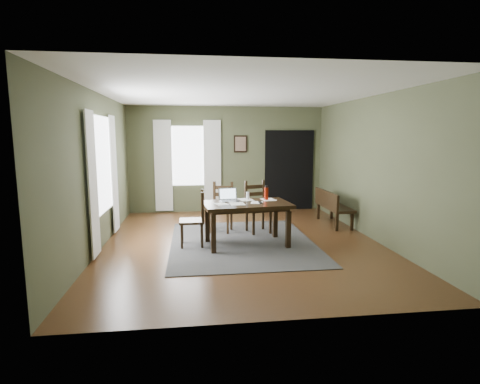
{
  "coord_description": "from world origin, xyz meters",
  "views": [
    {
      "loc": [
        -0.88,
        -6.66,
        1.96
      ],
      "look_at": [
        0.0,
        0.3,
        0.9
      ],
      "focal_mm": 28.0,
      "sensor_mm": 36.0,
      "label": 1
    }
  ],
  "objects": [
    {
      "name": "chair_back_right",
      "position": [
        0.41,
        0.72,
        0.51
      ],
      "size": [
        0.54,
        0.54,
        1.04
      ],
      "rotation": [
        0.0,
        0.0,
        0.23
      ],
      "color": "black",
      "rests_on": "rug"
    },
    {
      "name": "doorway_back",
      "position": [
        1.65,
        2.97,
        1.05
      ],
      "size": [
        1.3,
        0.03,
        2.1
      ],
      "color": "black",
      "rests_on": "ground"
    },
    {
      "name": "paper_b",
      "position": [
        0.25,
        -0.17,
        0.78
      ],
      "size": [
        0.27,
        0.31,
        0.0
      ],
      "primitive_type": "cube",
      "rotation": [
        0.0,
        0.0,
        -0.26
      ],
      "color": "white",
      "rests_on": "dining_table"
    },
    {
      "name": "computer_mouse",
      "position": [
        -0.08,
        -0.05,
        0.79
      ],
      "size": [
        0.07,
        0.11,
        0.04
      ],
      "primitive_type": "cube",
      "rotation": [
        0.0,
        0.0,
        -0.08
      ],
      "color": "#3F3F42",
      "rests_on": "dining_table"
    },
    {
      "name": "chair_back_left",
      "position": [
        -0.31,
        0.87,
        0.49
      ],
      "size": [
        0.55,
        0.55,
        1.01
      ],
      "rotation": [
        0.0,
        0.0,
        -0.31
      ],
      "color": "black",
      "rests_on": "rug"
    },
    {
      "name": "bench",
      "position": [
        2.15,
        1.16,
        0.45
      ],
      "size": [
        0.43,
        1.35,
        0.76
      ],
      "rotation": [
        0.0,
        0.0,
        1.57
      ],
      "color": "black",
      "rests_on": "ground"
    },
    {
      "name": "rug",
      "position": [
        0.0,
        0.0,
        0.01
      ],
      "size": [
        2.6,
        3.2,
        0.01
      ],
      "color": "#363636",
      "rests_on": "ground"
    },
    {
      "name": "paper_a",
      "position": [
        -0.4,
        -0.24,
        0.78
      ],
      "size": [
        0.27,
        0.31,
        0.0
      ],
      "primitive_type": "cube",
      "rotation": [
        0.0,
        0.0,
        0.28
      ],
      "color": "white",
      "rests_on": "dining_table"
    },
    {
      "name": "curtain_back_left",
      "position": [
        -1.62,
        2.94,
        1.2
      ],
      "size": [
        0.44,
        0.03,
        2.3
      ],
      "color": "silver",
      "rests_on": "ground"
    },
    {
      "name": "dining_table",
      "position": [
        0.06,
        -0.17,
        0.68
      ],
      "size": [
        1.61,
        1.07,
        0.76
      ],
      "rotation": [
        0.0,
        0.0,
        0.1
      ],
      "color": "black",
      "rests_on": "rug"
    },
    {
      "name": "curtain_left_near",
      "position": [
        -2.44,
        -0.62,
        1.2
      ],
      "size": [
        0.03,
        0.48,
        2.3
      ],
      "color": "silver",
      "rests_on": "ground"
    },
    {
      "name": "laptop",
      "position": [
        -0.24,
        0.08,
        0.83
      ],
      "size": [
        0.37,
        0.31,
        0.23
      ],
      "rotation": [
        0.0,
        0.0,
        0.12
      ],
      "color": "#B7B7BC",
      "rests_on": "dining_table"
    },
    {
      "name": "curtain_left_far",
      "position": [
        -2.44,
        1.02,
        1.2
      ],
      "size": [
        0.03,
        0.48,
        2.3
      ],
      "color": "silver",
      "rests_on": "ground"
    },
    {
      "name": "paper_d",
      "position": [
        0.51,
        0.1,
        0.78
      ],
      "size": [
        0.28,
        0.34,
        0.0
      ],
      "primitive_type": "cube",
      "rotation": [
        0.0,
        0.0,
        0.15
      ],
      "color": "white",
      "rests_on": "dining_table"
    },
    {
      "name": "paper_c",
      "position": [
        0.09,
        0.15,
        0.78
      ],
      "size": [
        0.3,
        0.36,
        0.0
      ],
      "primitive_type": "cube",
      "rotation": [
        0.0,
        0.0,
        0.23
      ],
      "color": "white",
      "rests_on": "dining_table"
    },
    {
      "name": "water_bottle",
      "position": [
        0.46,
        0.08,
        0.9
      ],
      "size": [
        0.1,
        0.1,
        0.27
      ],
      "rotation": [
        0.0,
        0.0,
        0.42
      ],
      "color": "#B0210D",
      "rests_on": "dining_table"
    },
    {
      "name": "ground",
      "position": [
        0.0,
        0.0,
        -0.01
      ],
      "size": [
        5.0,
        6.0,
        0.01
      ],
      "color": "#492C16"
    },
    {
      "name": "chair_end",
      "position": [
        -0.86,
        -0.11,
        0.49
      ],
      "size": [
        0.44,
        0.43,
        0.99
      ],
      "rotation": [
        0.0,
        0.0,
        -1.57
      ],
      "color": "black",
      "rests_on": "rug"
    },
    {
      "name": "window_left",
      "position": [
        -2.47,
        0.2,
        1.45
      ],
      "size": [
        0.01,
        1.3,
        1.7
      ],
      "color": "white",
      "rests_on": "ground"
    },
    {
      "name": "room_shell",
      "position": [
        0.0,
        0.0,
        1.8
      ],
      "size": [
        5.02,
        6.02,
        2.71
      ],
      "color": "#494E33",
      "rests_on": "ground"
    },
    {
      "name": "drinking_glass",
      "position": [
        0.13,
        0.19,
        0.84
      ],
      "size": [
        0.08,
        0.08,
        0.14
      ],
      "primitive_type": "cylinder",
      "rotation": [
        0.0,
        0.0,
        0.28
      ],
      "color": "silver",
      "rests_on": "dining_table"
    },
    {
      "name": "framed_picture",
      "position": [
        0.35,
        2.97,
        1.75
      ],
      "size": [
        0.34,
        0.03,
        0.44
      ],
      "color": "black",
      "rests_on": "ground"
    },
    {
      "name": "paper_e",
      "position": [
        -0.12,
        -0.26,
        0.78
      ],
      "size": [
        0.26,
        0.34,
        0.0
      ],
      "primitive_type": "cube",
      "rotation": [
        0.0,
        0.0,
        0.05
      ],
      "color": "white",
      "rests_on": "dining_table"
    },
    {
      "name": "curtain_back_right",
      "position": [
        -0.38,
        2.94,
        1.2
      ],
      "size": [
        0.44,
        0.03,
        2.3
      ],
      "color": "silver",
      "rests_on": "ground"
    },
    {
      "name": "window_back",
      "position": [
        -1.0,
        2.97,
        1.45
      ],
      "size": [
        1.0,
        0.01,
        1.5
      ],
      "color": "white",
      "rests_on": "ground"
    },
    {
      "name": "tv_remote",
      "position": [
        0.3,
        -0.23,
        0.78
      ],
      "size": [
        0.05,
        0.18,
        0.02
      ],
      "primitive_type": "cube",
      "rotation": [
        0.0,
        0.0,
        -0.02
      ],
      "color": "black",
      "rests_on": "dining_table"
    }
  ]
}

